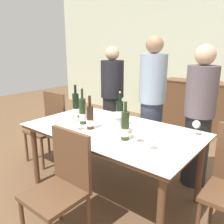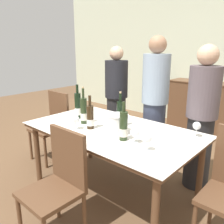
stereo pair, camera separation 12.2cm
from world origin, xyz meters
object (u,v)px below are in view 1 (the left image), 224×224
Objects in this scene: wine_glass_1 at (76,120)px; person_guest_left at (152,105)px; person_host at (112,101)px; person_guest_right at (199,118)px; sideboard_cabinet at (197,106)px; wine_bottle_2 at (125,127)px; wine_glass_3 at (137,132)px; chair_near_front at (62,181)px; wine_glass_0 at (196,125)px; wine_bottle_0 at (120,115)px; dining_table at (112,135)px; wine_glass_2 at (151,138)px; wine_bottle_1 at (83,112)px; wine_bottle_3 at (76,107)px; chair_left_end at (49,123)px; wine_bottle_4 at (90,118)px; ice_bucket at (119,123)px.

wine_glass_1 is 1.07m from person_guest_left.
person_host is 0.99× the size of person_guest_right.
sideboard_cabinet is 3.69× the size of wine_bottle_2.
wine_glass_3 is 0.09× the size of person_host.
wine_glass_3 is 0.74m from chair_near_front.
wine_bottle_2 is 0.69m from wine_glass_0.
dining_table is at bearing -96.43° from wine_bottle_0.
chair_near_front reaches higher than wine_glass_0.
wine_glass_0 is at bearing 73.05° from wine_glass_2.
sideboard_cabinet is 2.91m from wine_glass_1.
wine_bottle_0 is 0.41m from wine_bottle_1.
wine_glass_2 is 1.66m from person_host.
wine_glass_1 is (0.29, -0.27, -0.04)m from wine_bottle_3.
dining_table is 0.83m from wine_glass_0.
chair_left_end is at bearing -150.11° from person_guest_left.
chair_left_end is 0.95m from person_host.
wine_bottle_0 reaches higher than wine_glass_3.
wine_bottle_1 reaches higher than chair_near_front.
wine_bottle_2 is at bearing -46.51° from person_host.
wine_glass_2 is at bearing -77.94° from sideboard_cabinet.
wine_bottle_1 is 2.73× the size of wine_glass_0.
wine_bottle_3 is 1.05m from chair_near_front.
person_host is (-0.52, 1.01, -0.08)m from wine_bottle_4.
wine_glass_1 is 1.01× the size of wine_glass_2.
wine_bottle_3 is 0.42× the size of chair_left_end.
wine_glass_1 reaches higher than wine_glass_2.
person_guest_right is at bearing -70.51° from sideboard_cabinet.
chair_near_front is (-0.48, -0.53, -0.32)m from wine_glass_2.
wine_bottle_4 reaches higher than wine_glass_3.
wine_bottle_2 is 1.51m from chair_left_end.
sideboard_cabinet is at bearing 69.42° from person_host.
wine_glass_3 is (0.94, -0.15, -0.05)m from wine_bottle_3.
wine_glass_0 reaches higher than wine_glass_1.
wine_bottle_1 is at bearing -152.83° from wine_bottle_0.
wine_bottle_1 is (-0.31, -2.70, 0.41)m from sideboard_cabinet.
wine_bottle_1 is 2.91× the size of wine_glass_3.
wine_bottle_1 is 0.74m from wine_glass_3.
wine_bottle_3 is 1.33m from wine_glass_0.
wine_bottle_0 is 0.41× the size of chair_near_front.
ice_bucket is 0.18m from wine_bottle_2.
wine_bottle_4 reaches higher than chair_near_front.
person_guest_left is 1.06× the size of person_guest_right.
dining_table is 0.41m from wine_bottle_1.
wine_bottle_3 reaches higher than wine_glass_0.
wine_bottle_0 is 1.04m from person_host.
dining_table is at bearing 160.32° from wine_glass_2.
person_host reaches higher than wine_glass_0.
sideboard_cabinet is 3.78× the size of wine_bottle_4.
ice_bucket is 0.13× the size of person_guest_right.
ice_bucket is at bearing 15.27° from wine_bottle_4.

